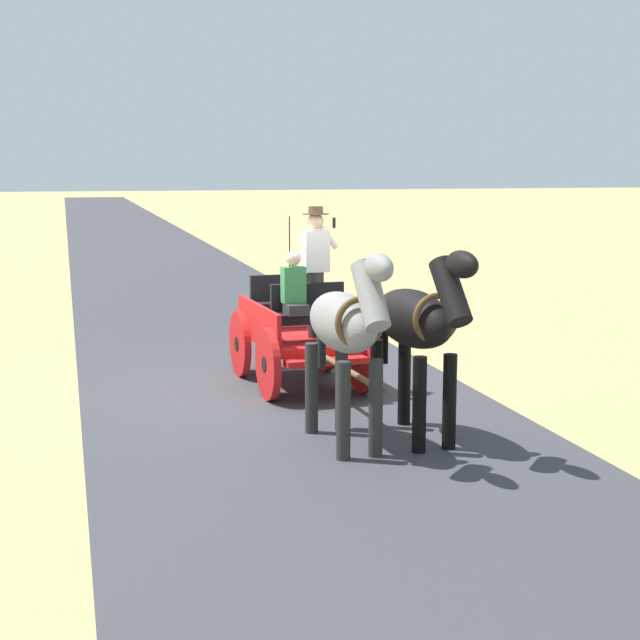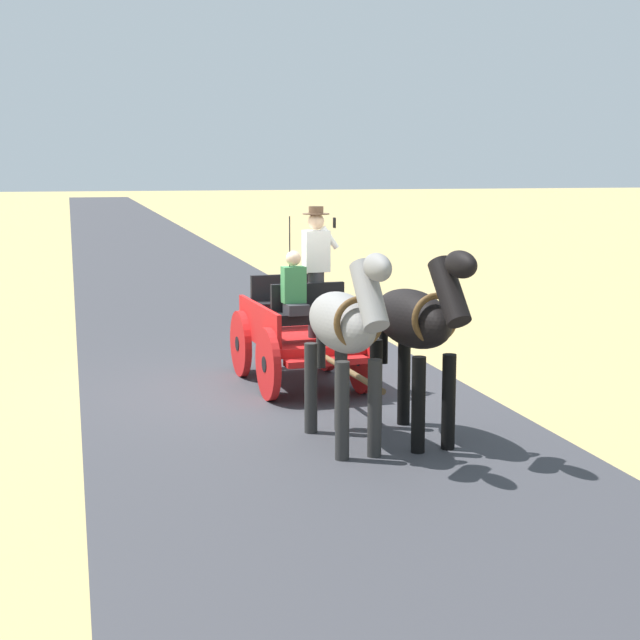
# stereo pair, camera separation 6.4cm
# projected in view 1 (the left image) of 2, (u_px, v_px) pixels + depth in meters

# --- Properties ---
(ground_plane) EXTENTS (200.00, 200.00, 0.00)m
(ground_plane) POSITION_uv_depth(u_px,v_px,m) (276.00, 389.00, 13.42)
(ground_plane) COLOR tan
(road_surface) EXTENTS (5.27, 160.00, 0.01)m
(road_surface) POSITION_uv_depth(u_px,v_px,m) (276.00, 389.00, 13.42)
(road_surface) COLOR #38383D
(road_surface) RESTS_ON ground
(horse_drawn_carriage) EXTENTS (1.55, 4.52, 2.50)m
(horse_drawn_carriage) POSITION_uv_depth(u_px,v_px,m) (300.00, 328.00, 13.52)
(horse_drawn_carriage) COLOR red
(horse_drawn_carriage) RESTS_ON ground
(horse_near_side) EXTENTS (0.74, 2.14, 2.21)m
(horse_near_side) POSITION_uv_depth(u_px,v_px,m) (417.00, 324.00, 10.73)
(horse_near_side) COLOR black
(horse_near_side) RESTS_ON ground
(horse_off_side) EXTENTS (0.65, 2.13, 2.21)m
(horse_off_side) POSITION_uv_depth(u_px,v_px,m) (346.00, 328.00, 10.47)
(horse_off_side) COLOR gray
(horse_off_side) RESTS_ON ground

